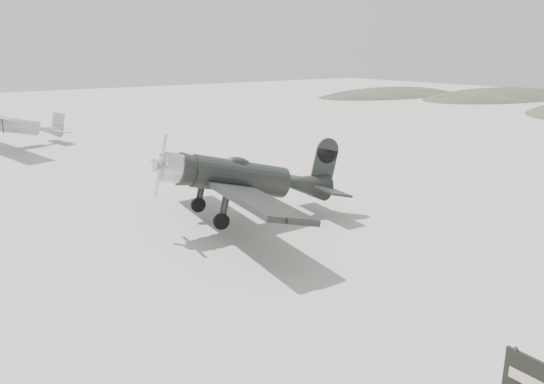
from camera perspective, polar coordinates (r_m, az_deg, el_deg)
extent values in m
plane|color=gray|center=(21.15, 3.25, -3.60)|extent=(160.00, 160.00, 0.00)
ellipsoid|color=#303A2A|center=(85.01, 23.30, 9.35)|extent=(36.00, 18.00, 6.00)
ellipsoid|color=#303A2A|center=(84.01, 12.59, 10.15)|extent=(32.00, 16.00, 5.20)
cylinder|color=black|center=(20.70, -3.50, 1.52)|extent=(4.08, 1.80, 1.26)
cone|color=black|center=(22.05, 3.51, 2.48)|extent=(2.47, 1.48, 1.17)
cylinder|color=silver|center=(19.76, -10.72, 0.62)|extent=(0.95, 1.21, 1.11)
cone|color=silver|center=(19.61, -12.22, 0.43)|extent=(0.38, 0.54, 0.50)
cube|color=silver|center=(19.63, -12.04, 0.45)|extent=(0.08, 0.17, 2.33)
ellipsoid|color=black|center=(20.51, -3.98, 2.97)|extent=(1.06, 0.74, 0.41)
cube|color=black|center=(20.53, -5.08, 0.47)|extent=(3.37, 10.92, 0.20)
cube|color=black|center=(22.42, 5.08, 2.78)|extent=(1.50, 3.87, 0.09)
cube|color=black|center=(22.34, 5.41, 4.72)|extent=(1.08, 0.24, 1.61)
cylinder|color=black|center=(19.69, -4.57, -3.90)|extent=(0.62, 0.23, 0.61)
cylinder|color=black|center=(21.82, -7.12, -2.05)|extent=(0.62, 0.23, 0.61)
cylinder|color=#333333|center=(19.50, -4.60, -2.23)|extent=(0.11, 0.11, 1.26)
cylinder|color=#333333|center=(21.66, -7.17, -0.53)|extent=(0.11, 0.11, 1.26)
cylinder|color=black|center=(22.63, 5.53, 1.77)|extent=(0.21, 0.10, 0.20)
cylinder|color=gray|center=(41.66, -27.19, 6.56)|extent=(5.21, 1.85, 1.08)
cone|color=gray|center=(42.82, -22.82, 7.23)|extent=(1.90, 1.24, 0.98)
cube|color=gray|center=(43.00, -22.23, 7.38)|extent=(1.38, 3.43, 0.08)
cube|color=gray|center=(42.97, -22.19, 8.24)|extent=(0.88, 0.21, 1.28)
cylinder|color=black|center=(43.12, -21.94, 6.97)|extent=(0.19, 0.09, 0.18)
cylinder|color=#333333|center=(11.45, 24.37, -18.17)|extent=(0.07, 0.07, 1.49)
cube|color=black|center=(11.23, 26.04, -18.04)|extent=(0.09, 1.03, 1.03)
cube|color=beige|center=(11.17, 25.97, -17.88)|extent=(0.03, 0.80, 0.21)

